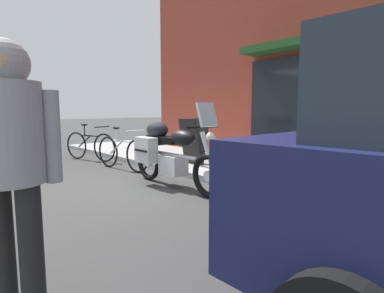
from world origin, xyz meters
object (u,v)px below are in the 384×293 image
(sandwich_board_sign, at_px, (194,141))
(second_bicycle_by_cafe, at_px, (90,145))
(parked_bicycle, at_px, (122,152))
(touring_motorcycle, at_px, (169,151))
(pedestrian_walking, at_px, (10,149))

(sandwich_board_sign, height_order, second_bicycle_by_cafe, sandwich_board_sign)
(parked_bicycle, relative_size, sandwich_board_sign, 1.72)
(touring_motorcycle, distance_m, sandwich_board_sign, 1.64)
(touring_motorcycle, height_order, parked_bicycle, touring_motorcycle)
(sandwich_board_sign, bearing_deg, touring_motorcycle, -56.95)
(touring_motorcycle, xyz_separation_m, second_bicycle_by_cafe, (-3.55, 0.16, -0.22))
(second_bicycle_by_cafe, bearing_deg, pedestrian_walking, -27.24)
(touring_motorcycle, relative_size, parked_bicycle, 1.32)
(parked_bicycle, height_order, pedestrian_walking, pedestrian_walking)
(parked_bicycle, relative_size, second_bicycle_by_cafe, 1.04)
(touring_motorcycle, xyz_separation_m, sandwich_board_sign, (-0.89, 1.37, 0.01))
(touring_motorcycle, bearing_deg, pedestrian_walking, -53.18)
(sandwich_board_sign, bearing_deg, second_bicycle_by_cafe, -155.49)
(parked_bicycle, bearing_deg, sandwich_board_sign, 51.49)
(sandwich_board_sign, distance_m, second_bicycle_by_cafe, 2.93)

